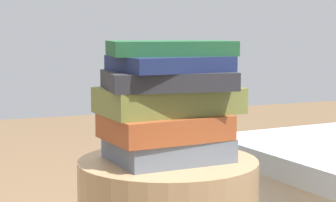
{
  "coord_description": "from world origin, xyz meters",
  "views": [
    {
      "loc": [
        0.49,
        1.18,
        0.77
      ],
      "look_at": [
        0.0,
        0.0,
        0.62
      ],
      "focal_mm": 63.08,
      "sensor_mm": 36.0,
      "label": 1
    }
  ],
  "objects": [
    {
      "name": "book_navy",
      "position": [
        0.0,
        0.01,
        0.7
      ],
      "size": [
        0.24,
        0.21,
        0.03
      ],
      "primitive_type": "cube",
      "rotation": [
        0.0,
        0.0,
        0.07
      ],
      "color": "#19234C",
      "rests_on": "book_charcoal"
    },
    {
      "name": "book_olive",
      "position": [
        -0.01,
        -0.01,
        0.62
      ],
      "size": [
        0.31,
        0.2,
        0.06
      ],
      "primitive_type": "cube",
      "rotation": [
        0.0,
        0.0,
        0.06
      ],
      "color": "olive",
      "rests_on": "book_rust"
    },
    {
      "name": "book_rust",
      "position": [
        0.01,
        0.01,
        0.57
      ],
      "size": [
        0.27,
        0.2,
        0.05
      ],
      "primitive_type": "cube",
      "rotation": [
        0.0,
        0.0,
        0.09
      ],
      "color": "#994723",
      "rests_on": "book_slate"
    },
    {
      "name": "book_forest",
      "position": [
        -0.01,
        -0.01,
        0.73
      ],
      "size": [
        0.29,
        0.2,
        0.03
      ],
      "primitive_type": "cube",
      "rotation": [
        0.0,
        0.0,
        -0.17
      ],
      "color": "#1E512D",
      "rests_on": "book_navy"
    },
    {
      "name": "book_slate",
      "position": [
        -0.0,
        0.0,
        0.51
      ],
      "size": [
        0.25,
        0.21,
        0.05
      ],
      "primitive_type": "cube",
      "rotation": [
        0.0,
        0.0,
        0.06
      ],
      "color": "slate",
      "rests_on": "side_table"
    },
    {
      "name": "book_charcoal",
      "position": [
        0.01,
        0.01,
        0.67
      ],
      "size": [
        0.28,
        0.22,
        0.04
      ],
      "primitive_type": "cube",
      "rotation": [
        0.0,
        0.0,
        -0.13
      ],
      "color": "#28282D",
      "rests_on": "book_olive"
    }
  ]
}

